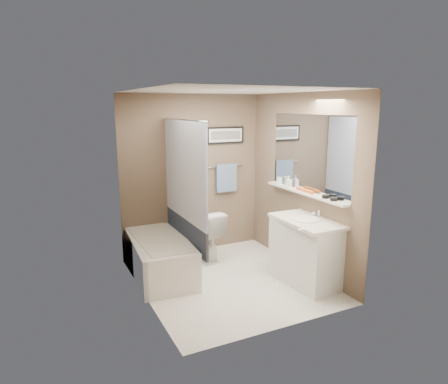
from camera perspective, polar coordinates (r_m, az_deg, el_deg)
name	(u,v)px	position (r m, az deg, el deg)	size (l,w,h in m)	color
ground	(229,280)	(5.32, 0.73, -12.51)	(2.50, 2.50, 0.00)	silver
ceiling	(230,92)	(4.83, 0.80, 14.05)	(2.20, 2.50, 0.04)	silver
wall_back	(193,175)	(6.04, -4.50, 2.43)	(2.20, 0.04, 2.40)	brown
wall_front	(286,214)	(3.91, 8.91, -3.16)	(2.20, 0.04, 2.40)	brown
wall_left	(143,199)	(4.57, -11.43, -1.02)	(0.04, 2.50, 2.40)	brown
wall_right	(300,183)	(5.50, 10.86, 1.26)	(0.04, 2.50, 2.40)	brown
tile_surround	(133,207)	(5.08, -12.91, -2.05)	(0.02, 1.55, 2.00)	#CBB199
curtain_rod	(183,120)	(5.13, -5.83, 10.20)	(0.02, 0.02, 1.55)	silver
curtain_upper	(184,171)	(5.20, -5.67, 3.02)	(0.03, 1.45, 1.28)	white
curtain_lower	(186,231)	(5.39, -5.49, -5.61)	(0.03, 1.45, 0.36)	#273449
mirror	(309,153)	(5.32, 12.10, 5.43)	(0.02, 1.60, 1.00)	silver
shelf	(304,193)	(5.38, 11.39, -0.10)	(0.12, 1.60, 0.03)	silver
towel_bar	(226,166)	(6.23, 0.25, 3.70)	(0.02, 0.02, 0.60)	silver
towel	(226,178)	(6.24, 0.33, 2.04)	(0.34, 0.05, 0.44)	#8EAECE
art_frame	(225,135)	(6.19, 0.19, 8.12)	(0.62, 0.03, 0.26)	black
art_mat	(226,135)	(6.18, 0.25, 8.11)	(0.56, 0.00, 0.20)	white
art_image	(226,135)	(6.18, 0.26, 8.11)	(0.50, 0.00, 0.13)	#595959
door	(331,227)	(4.29, 14.99, -4.85)	(0.80, 0.02, 2.00)	silver
door_handle	(302,230)	(4.12, 11.03, -5.33)	(0.02, 0.02, 0.10)	silver
bathtub	(159,256)	(5.48, -9.25, -9.06)	(0.70, 1.50, 0.50)	white
tub_rim	(158,239)	(5.40, -9.34, -6.59)	(0.56, 1.36, 0.02)	beige
toilet	(202,234)	(5.91, -3.09, -6.07)	(0.42, 0.73, 0.74)	white
vanity	(306,253)	(5.22, 11.61, -8.53)	(0.50, 0.90, 0.80)	silver
countertop	(307,221)	(5.08, 11.73, -4.11)	(0.54, 0.96, 0.04)	silver
sink_basin	(306,219)	(5.06, 11.65, -3.82)	(0.34, 0.34, 0.01)	white
faucet_spout	(319,214)	(5.18, 13.43, -3.08)	(0.02, 0.02, 0.10)	silver
faucet_knob	(314,214)	(5.25, 12.73, -3.03)	(0.05, 0.05, 0.05)	white
candle_bowl_near	(334,199)	(4.94, 15.40, -0.98)	(0.09, 0.09, 0.04)	black
candle_bowl_far	(326,197)	(5.05, 14.31, -0.64)	(0.09, 0.09, 0.04)	black
hair_brush_front	(308,191)	(5.31, 11.89, 0.13)	(0.04, 0.04, 0.22)	#CC5D1C
hair_brush_back	(303,189)	(5.40, 11.16, 0.36)	(0.04, 0.04, 0.22)	#C1521B
pink_comb	(298,189)	(5.48, 10.49, 0.38)	(0.03, 0.16, 0.01)	#FC9AC6
glass_jar	(280,181)	(5.83, 7.94, 1.64)	(0.08, 0.08, 0.10)	silver
soap_bottle	(289,181)	(5.64, 9.26, 1.50)	(0.07, 0.07, 0.15)	#999999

